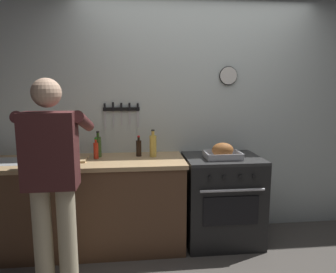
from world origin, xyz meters
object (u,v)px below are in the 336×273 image
Objects in this scene: person_cook at (52,175)px; bottle_wine_red at (64,142)px; stove at (222,199)px; bottle_cooking_oil at (153,145)px; roasting_pan at (223,152)px; bottle_hot_sauce at (96,150)px; cutting_board at (68,160)px; bottle_dish_soap at (52,150)px; bottle_soy_sauce at (139,148)px; bottle_olive_oil at (98,146)px.

person_cook is 0.91m from bottle_wine_red.
bottle_cooking_oil reaches higher than stove.
person_cook is 1.59m from roasting_pan.
person_cook is 8.01× the size of bottle_hot_sauce.
cutting_board is 1.67× the size of bottle_dish_soap.
stove is 2.56× the size of roasting_pan.
bottle_soy_sauce is 0.64× the size of bottle_wine_red.
person_cook reaches higher than bottle_soy_sauce.
bottle_hot_sauce is at bearing 177.83° from stove.
bottle_olive_oil reaches higher than cutting_board.
bottle_wine_red reaches higher than bottle_hot_sauce.
bottle_dish_soap reaches higher than bottle_hot_sauce.
stove is at bearing -5.83° from bottle_olive_oil.
stove is 3.26× the size of bottle_cooking_oil.
roasting_pan is at bearing -2.57° from cutting_board.
stove is 1.38m from bottle_olive_oil.
person_cook is 7.86× the size of bottle_soy_sauce.
bottle_cooking_oil is 1.28× the size of bottle_dish_soap.
bottle_wine_red is (-0.36, 0.10, 0.03)m from bottle_olive_oil.
bottle_cooking_oil is at bearing -9.39° from bottle_wine_red.
bottle_soy_sauce reaches higher than stove.
bottle_olive_oil is (0.28, 0.14, 0.10)m from cutting_board.
bottle_soy_sauce reaches higher than cutting_board.
stove is 1.01m from bottle_soy_sauce.
bottle_wine_red is at bearing 152.14° from bottle_hot_sauce.
roasting_pan is 1.25m from bottle_hot_sauce.
roasting_pan is 1.27× the size of bottle_cooking_oil.
bottle_wine_red is at bearing 1.16° from person_cook.
stove is 0.52m from roasting_pan.
bottle_hot_sauce is 0.42m from bottle_dish_soap.
bottle_wine_red reaches higher than bottle_soy_sauce.
person_cook is 1.03m from bottle_soy_sauce.
bottle_olive_oil is at bearing 26.91° from cutting_board.
bottle_hot_sauce is at bearing -100.06° from bottle_olive_oil.
roasting_pan is 1.34× the size of bottle_olive_oil.
bottle_soy_sauce reaches higher than roasting_pan.
bottle_wine_red is at bearing 108.90° from cutting_board.
stove is at bearing -8.13° from bottle_wine_red.
bottle_olive_oil is (-1.23, 0.21, 0.04)m from roasting_pan.
bottle_cooking_oil is at bearing 173.50° from stove.
bottle_wine_red is at bearing 171.87° from stove.
bottle_cooking_oil is at bearing 3.26° from bottle_hot_sauce.
cutting_board is 0.28m from bottle_hot_sauce.
cutting_board is at bearing -153.09° from bottle_olive_oil.
bottle_wine_red is (-0.08, 0.24, 0.13)m from cutting_board.
stove is 1.72m from person_cook.
cutting_board is 0.29m from bottle_wine_red.
bottle_cooking_oil reaches higher than bottle_soy_sauce.
bottle_cooking_oil is at bearing -14.85° from bottle_soy_sauce.
bottle_soy_sauce is (0.68, 0.13, 0.08)m from cutting_board.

